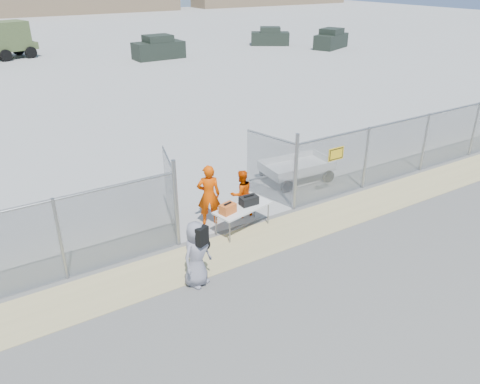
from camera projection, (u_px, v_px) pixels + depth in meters
ground at (280, 257)px, 12.35m from camera, size 160.00×160.00×0.00m
tarmac_inside at (19, 49)px, 44.55m from camera, size 160.00×80.00×0.01m
dirt_strip at (259, 240)px, 13.12m from camera, size 44.00×1.60×0.01m
chain_link_fence at (240, 192)px, 13.41m from camera, size 40.00×0.20×2.20m
folding_table at (243, 218)px, 13.52m from camera, size 1.85×1.07×0.74m
orange_bag at (228, 209)px, 12.97m from camera, size 0.49×0.39×0.27m
black_duffel at (249, 200)px, 13.45m from camera, size 0.53×0.31×0.25m
security_worker_left at (209, 195)px, 13.61m from camera, size 0.80×0.68×1.87m
security_worker_right at (241, 194)px, 14.11m from camera, size 0.76×0.60×1.50m
visitor at (196, 254)px, 10.98m from camera, size 0.96×0.80×1.67m
utility_trailer at (297, 170)px, 16.73m from camera, size 3.32×1.84×0.78m
parked_vehicle_near at (158, 47)px, 39.08m from camera, size 4.25×2.05×1.89m
parked_vehicle_mid at (270, 36)px, 46.22m from camera, size 4.04×3.42×1.68m
parked_vehicle_far at (331, 39)px, 44.27m from camera, size 4.34×3.21×1.79m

